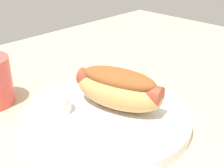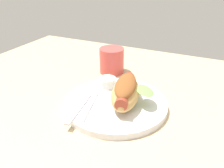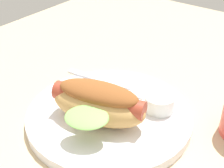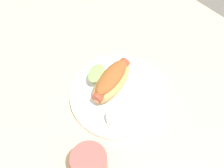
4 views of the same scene
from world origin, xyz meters
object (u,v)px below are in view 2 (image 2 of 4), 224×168
object	(u,v)px
plate	(115,104)
drinking_cup	(112,60)
hot_dog	(127,91)
knife	(90,104)
fork	(81,106)
sauce_ramekin	(107,82)

from	to	relation	value
plate	drinking_cup	size ratio (longest dim) A/B	3.16
hot_dog	knife	xyz separation A→B (cm)	(7.60, 4.88, -3.14)
drinking_cup	plate	bearing A→B (deg)	117.40
plate	fork	world-z (taller)	fork
sauce_ramekin	knife	size ratio (longest dim) A/B	0.34
sauce_ramekin	drinking_cup	xyz separation A→B (cm)	(4.51, -12.49, 1.18)
drinking_cup	knife	bearing A→B (deg)	102.01
hot_dog	plate	bearing A→B (deg)	-89.98
sauce_ramekin	knife	distance (cm)	10.41
hot_dog	knife	world-z (taller)	hot_dog
sauce_ramekin	knife	world-z (taller)	sauce_ramekin
plate	knife	xyz separation A→B (cm)	(4.80, 4.20, 0.98)
hot_dog	fork	world-z (taller)	hot_dog
sauce_ramekin	fork	bearing A→B (deg)	84.01
hot_dog	sauce_ramekin	distance (cm)	9.86
fork	drinking_cup	bearing A→B (deg)	179.01
hot_dog	drinking_cup	xyz separation A→B (cm)	(12.46, -17.95, -0.86)
plate	knife	distance (cm)	6.45
hot_dog	fork	bearing A→B (deg)	-68.81
sauce_ramekin	fork	size ratio (longest dim) A/B	0.33
hot_dog	drinking_cup	world-z (taller)	drinking_cup
plate	sauce_ramekin	distance (cm)	8.28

